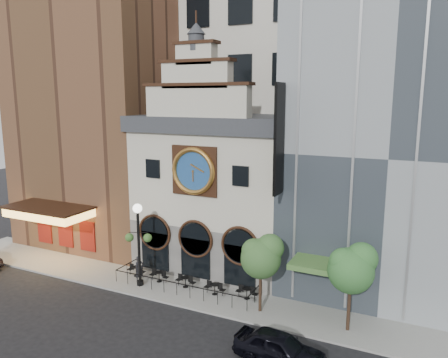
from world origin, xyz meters
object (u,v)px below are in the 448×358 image
at_px(bistro_0, 136,270).
at_px(car_right, 280,348).
at_px(pedestrian, 139,269).
at_px(tree_right, 352,267).
at_px(lamppost, 138,235).
at_px(tree_left, 262,255).
at_px(bistro_1, 159,276).
at_px(bistro_4, 247,292).
at_px(bistro_2, 185,281).
at_px(bistro_3, 215,288).

bearing_deg(bistro_0, car_right, -22.84).
relative_size(pedestrian, tree_right, 0.36).
xyz_separation_m(lamppost, tree_left, (9.41, 0.15, -0.02)).
height_order(bistro_0, tree_left, tree_left).
relative_size(bistro_0, car_right, 0.32).
relative_size(bistro_1, bistro_4, 1.00).
distance_m(pedestrian, lamppost, 2.92).
distance_m(car_right, tree_right, 6.34).
bearing_deg(bistro_2, bistro_0, 179.15).
relative_size(bistro_1, tree_left, 0.31).
height_order(bistro_1, bistro_2, same).
bearing_deg(bistro_4, pedestrian, -174.49).
xyz_separation_m(bistro_3, car_right, (6.57, -5.46, 0.22)).
bearing_deg(bistro_4, bistro_1, -178.10).
bearing_deg(bistro_3, tree_right, -4.67).
relative_size(car_right, tree_left, 0.96).
xyz_separation_m(bistro_1, lamppost, (-0.92, -1.10, 3.34)).
bearing_deg(lamppost, bistro_4, -12.46).
height_order(car_right, pedestrian, pedestrian).
bearing_deg(lamppost, tree_left, -21.08).
relative_size(lamppost, tree_left, 1.19).
xyz_separation_m(bistro_3, pedestrian, (-6.09, -0.45, 0.50)).
bearing_deg(tree_left, pedestrian, 177.82).
bearing_deg(tree_left, bistro_4, 141.38).
xyz_separation_m(bistro_4, pedestrian, (-8.37, -0.81, 0.50)).
relative_size(bistro_0, bistro_3, 1.00).
relative_size(bistro_0, bistro_2, 1.00).
bearing_deg(tree_right, bistro_2, 175.60).
xyz_separation_m(bistro_0, tree_left, (10.65, -1.04, 3.31)).
bearing_deg(car_right, bistro_3, 55.19).
height_order(bistro_3, tree_left, tree_left).
distance_m(bistro_3, bistro_4, 2.31).
relative_size(bistro_2, bistro_4, 1.00).
bearing_deg(bistro_1, pedestrian, -157.15).
distance_m(bistro_3, tree_left, 5.08).
xyz_separation_m(car_right, lamppost, (-12.22, 4.48, 3.11)).
bearing_deg(car_right, tree_left, 36.13).
xyz_separation_m(pedestrian, tree_left, (9.86, -0.38, 2.81)).
bearing_deg(tree_right, bistro_1, 176.40).
distance_m(lamppost, tree_left, 9.42).
bearing_deg(bistro_1, bistro_2, 0.59).
relative_size(car_right, tree_right, 0.91).
relative_size(bistro_2, car_right, 0.32).
xyz_separation_m(bistro_0, car_right, (13.46, -5.67, 0.22)).
distance_m(bistro_1, tree_left, 9.16).
bearing_deg(bistro_0, bistro_2, -0.85).
relative_size(bistro_0, tree_right, 0.29).
height_order(bistro_0, bistro_3, same).
distance_m(bistro_2, tree_left, 7.11).
bearing_deg(tree_left, bistro_0, 174.42).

